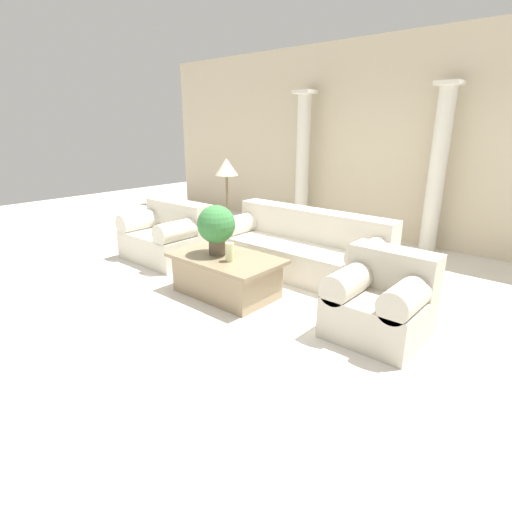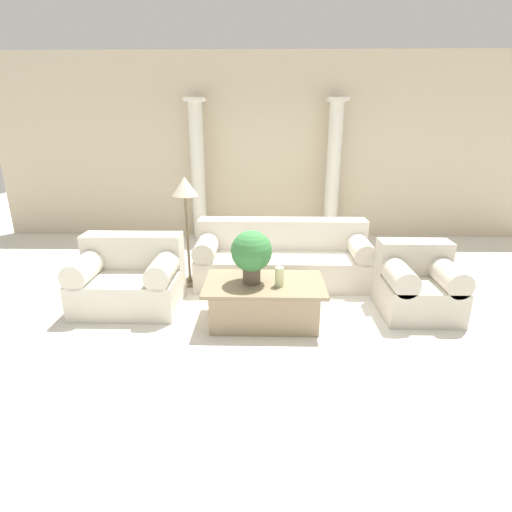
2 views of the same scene
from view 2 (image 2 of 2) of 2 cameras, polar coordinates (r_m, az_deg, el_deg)
ground_plane at (r=4.75m, az=2.81°, el=-7.23°), size 16.00×16.00×0.00m
wall_back at (r=7.40m, az=2.43°, el=15.08°), size 10.00×0.06×3.20m
sofa_long at (r=5.38m, az=3.80°, el=-0.24°), size 2.28×0.85×0.81m
loveseat at (r=4.89m, az=-17.60°, el=-2.91°), size 1.17×0.85×0.81m
coffee_table at (r=4.32m, az=1.19°, el=-6.52°), size 1.27×0.76×0.46m
potted_plant at (r=4.11m, az=-0.64°, el=0.48°), size 0.43×0.43×0.57m
pillar_candle at (r=4.11m, az=3.35°, el=-2.96°), size 0.09×0.09×0.21m
floor_lamp at (r=5.12m, az=-10.06°, el=8.19°), size 0.32×0.32×1.42m
column_left at (r=7.22m, az=-8.29°, el=11.99°), size 0.34×0.34×2.44m
column_right at (r=7.22m, az=10.95°, el=11.84°), size 0.34×0.34×2.44m
armchair at (r=4.86m, az=22.05°, el=-3.58°), size 0.82×0.80×0.78m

